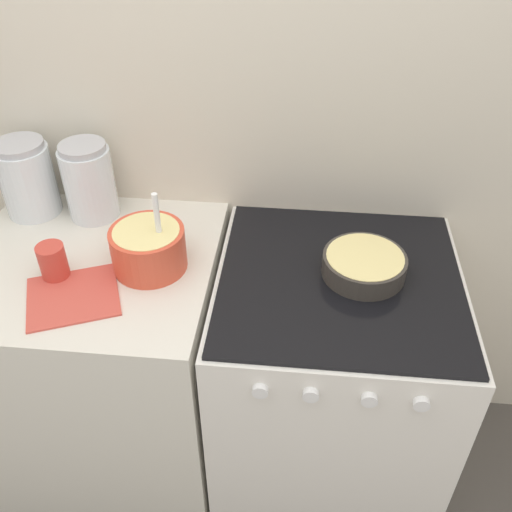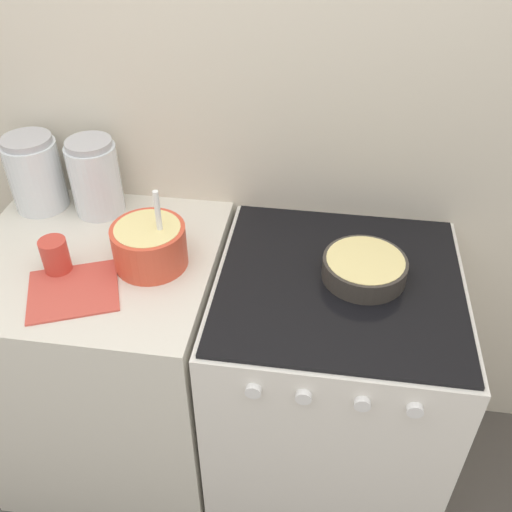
{
  "view_description": "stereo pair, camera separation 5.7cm",
  "coord_description": "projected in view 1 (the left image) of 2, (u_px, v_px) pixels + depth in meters",
  "views": [
    {
      "loc": [
        0.25,
        -0.88,
        1.94
      ],
      "look_at": [
        0.13,
        0.35,
        0.97
      ],
      "focal_mm": 40.0,
      "sensor_mm": 36.0,
      "label": 1
    },
    {
      "loc": [
        0.31,
        -0.88,
        1.94
      ],
      "look_at": [
        0.13,
        0.35,
        0.97
      ],
      "focal_mm": 40.0,
      "sensor_mm": 36.0,
      "label": 2
    }
  ],
  "objects": [
    {
      "name": "wall_back",
      "position": [
        227.0,
        120.0,
        1.72
      ],
      "size": [
        4.46,
        0.05,
        2.4
      ],
      "color": "beige",
      "rests_on": "ground_plane"
    },
    {
      "name": "countertop_cabinet",
      "position": [
        112.0,
        366.0,
        1.93
      ],
      "size": [
        0.73,
        0.68,
        0.92
      ],
      "color": "silver",
      "rests_on": "ground_plane"
    },
    {
      "name": "stove",
      "position": [
        328.0,
        383.0,
        1.87
      ],
      "size": [
        0.7,
        0.7,
        0.92
      ],
      "color": "white",
      "rests_on": "ground_plane"
    },
    {
      "name": "mixing_bowl",
      "position": [
        148.0,
        246.0,
        1.58
      ],
      "size": [
        0.21,
        0.21,
        0.24
      ],
      "color": "#D84C33",
      "rests_on": "countertop_cabinet"
    },
    {
      "name": "baking_pan",
      "position": [
        364.0,
        265.0,
        1.58
      ],
      "size": [
        0.23,
        0.23,
        0.06
      ],
      "color": "#38332D",
      "rests_on": "stove"
    },
    {
      "name": "storage_jar_left",
      "position": [
        28.0,
        183.0,
        1.78
      ],
      "size": [
        0.17,
        0.17,
        0.24
      ],
      "color": "silver",
      "rests_on": "countertop_cabinet"
    },
    {
      "name": "storage_jar_middle",
      "position": [
        90.0,
        186.0,
        1.77
      ],
      "size": [
        0.16,
        0.16,
        0.25
      ],
      "color": "silver",
      "rests_on": "countertop_cabinet"
    },
    {
      "name": "tin_can",
      "position": [
        53.0,
        262.0,
        1.56
      ],
      "size": [
        0.08,
        0.08,
        0.1
      ],
      "color": "#CC3F33",
      "rests_on": "countertop_cabinet"
    },
    {
      "name": "recipe_page",
      "position": [
        73.0,
        296.0,
        1.52
      ],
      "size": [
        0.3,
        0.29,
        0.01
      ],
      "color": "#CC4C3F",
      "rests_on": "countertop_cabinet"
    }
  ]
}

